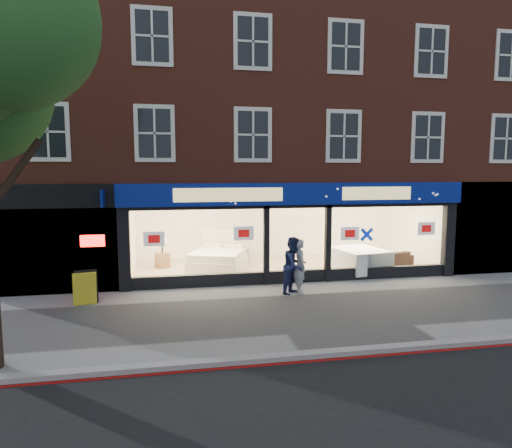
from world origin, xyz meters
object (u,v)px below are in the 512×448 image
object	(u,v)px
mattress_stack	(359,259)
sofa	(390,259)
display_bed	(219,258)
pedestrian_grey	(300,266)
pedestrian_blue	(294,265)
a_board	(85,288)

from	to	relation	value
mattress_stack	sofa	distance (m)	1.55
display_bed	pedestrian_grey	bearing A→B (deg)	-39.30
display_bed	pedestrian_blue	size ratio (longest dim) A/B	1.62
mattress_stack	pedestrian_blue	size ratio (longest dim) A/B	1.29
sofa	a_board	distance (m)	10.88
sofa	pedestrian_grey	xyz separation A→B (m)	(-4.38, -2.78, 0.46)
sofa	a_board	world-z (taller)	a_board
display_bed	pedestrian_grey	world-z (taller)	pedestrian_grey
sofa	a_board	bearing A→B (deg)	-6.33
sofa	pedestrian_blue	size ratio (longest dim) A/B	1.07
mattress_stack	pedestrian_grey	world-z (taller)	pedestrian_grey
mattress_stack	pedestrian_grey	bearing A→B (deg)	-141.69
display_bed	sofa	bearing A→B (deg)	13.76
sofa	pedestrian_blue	xyz separation A→B (m)	(-4.56, -2.76, 0.49)
display_bed	a_board	world-z (taller)	display_bed
display_bed	a_board	bearing A→B (deg)	-116.01
pedestrian_blue	pedestrian_grey	bearing A→B (deg)	-51.99
display_bed	pedestrian_blue	world-z (taller)	pedestrian_blue
mattress_stack	a_board	xyz separation A→B (m)	(-9.05, -2.31, -0.01)
pedestrian_grey	pedestrian_blue	size ratio (longest dim) A/B	0.96
a_board	pedestrian_grey	world-z (taller)	pedestrian_grey
a_board	pedestrian_blue	distance (m)	5.97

